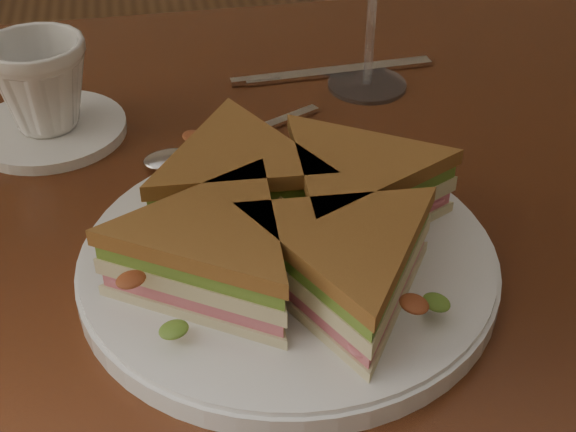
{
  "coord_description": "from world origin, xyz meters",
  "views": [
    {
      "loc": [
        -0.07,
        -0.53,
        1.13
      ],
      "look_at": [
        0.01,
        -0.1,
        0.8
      ],
      "focal_mm": 50.0,
      "sensor_mm": 36.0,
      "label": 1
    }
  ],
  "objects": [
    {
      "name": "table",
      "position": [
        0.0,
        0.0,
        0.65
      ],
      "size": [
        1.2,
        0.8,
        0.75
      ],
      "color": "#37180C",
      "rests_on": "ground"
    },
    {
      "name": "coffee_cup",
      "position": [
        -0.16,
        0.13,
        0.8
      ],
      "size": [
        0.09,
        0.09,
        0.08
      ],
      "primitive_type": "imported",
      "rotation": [
        0.0,
        0.0,
        -0.0
      ],
      "color": "white",
      "rests_on": "saucer"
    },
    {
      "name": "crisps_mound",
      "position": [
        0.01,
        -0.1,
        0.79
      ],
      "size": [
        0.09,
        0.09,
        0.05
      ],
      "primitive_type": null,
      "color": "#C06518",
      "rests_on": "plate"
    },
    {
      "name": "sandwich_wedges",
      "position": [
        0.01,
        -0.1,
        0.8
      ],
      "size": [
        0.32,
        0.32,
        0.06
      ],
      "color": "beige",
      "rests_on": "plate"
    },
    {
      "name": "plate",
      "position": [
        0.01,
        -0.1,
        0.76
      ],
      "size": [
        0.3,
        0.3,
        0.02
      ],
      "primitive_type": "cylinder",
      "color": "white",
      "rests_on": "table"
    },
    {
      "name": "knife",
      "position": [
        0.11,
        0.2,
        0.75
      ],
      "size": [
        0.22,
        0.03,
        0.0
      ],
      "rotation": [
        0.0,
        0.0,
        0.06
      ],
      "color": "silver",
      "rests_on": "table"
    },
    {
      "name": "saucer",
      "position": [
        -0.16,
        0.13,
        0.76
      ],
      "size": [
        0.14,
        0.14,
        0.01
      ],
      "primitive_type": "cylinder",
      "color": "white",
      "rests_on": "table"
    },
    {
      "name": "spoon",
      "position": [
        -0.04,
        0.07,
        0.75
      ],
      "size": [
        0.17,
        0.09,
        0.01
      ],
      "rotation": [
        0.0,
        0.0,
        0.46
      ],
      "color": "silver",
      "rests_on": "table"
    }
  ]
}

